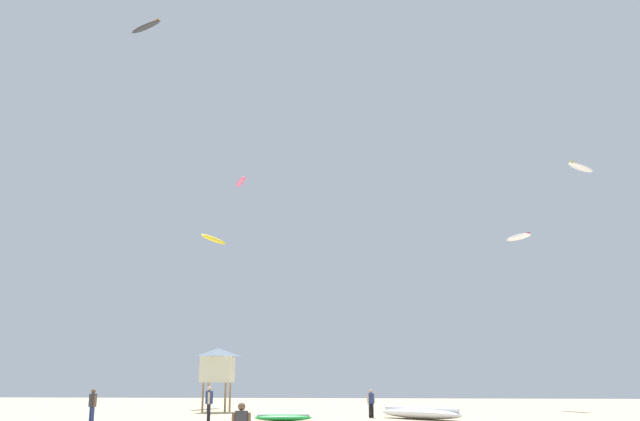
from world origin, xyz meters
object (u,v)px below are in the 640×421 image
at_px(lifeguard_tower, 218,365).
at_px(kite_aloft_4, 518,237).
at_px(person_midground, 209,401).
at_px(kite_aloft_3, 581,167).
at_px(kite_grounded_far, 283,418).
at_px(kite_aloft_0, 146,27).
at_px(kite_aloft_1, 241,182).
at_px(person_right, 371,401).
at_px(kite_aloft_2, 214,239).
at_px(person_left, 93,404).
at_px(kite_grounded_near, 421,414).

bearing_deg(lifeguard_tower, kite_aloft_4, 19.75).
distance_m(person_midground, kite_aloft_3, 37.64).
distance_m(kite_aloft_3, kite_aloft_4, 8.83).
distance_m(kite_grounded_far, kite_aloft_0, 27.23).
bearing_deg(kite_aloft_1, lifeguard_tower, -165.81).
height_order(kite_aloft_0, kite_aloft_4, kite_aloft_0).
height_order(person_midground, kite_aloft_0, kite_aloft_0).
height_order(person_right, kite_aloft_2, kite_aloft_2).
xyz_separation_m(kite_grounded_far, kite_aloft_2, (-8.69, 19.18, 13.59)).
bearing_deg(person_left, kite_aloft_3, 165.17).
xyz_separation_m(kite_grounded_far, kite_aloft_0, (-10.11, 3.35, 25.06)).
bearing_deg(kite_grounded_far, kite_aloft_4, 45.97).
height_order(lifeguard_tower, kite_aloft_0, kite_aloft_0).
bearing_deg(kite_aloft_2, kite_aloft_0, -95.12).
xyz_separation_m(kite_grounded_near, lifeguard_tower, (-13.03, 7.23, 2.75)).
bearing_deg(kite_grounded_far, kite_aloft_2, 114.37).
xyz_separation_m(lifeguard_tower, kite_aloft_3, (28.32, 9.74, 16.39)).
bearing_deg(kite_aloft_4, kite_grounded_far, -134.03).
xyz_separation_m(person_right, kite_aloft_3, (18.01, 15.52, 18.53)).
xyz_separation_m(person_midground, kite_grounded_near, (11.25, 2.37, -0.73)).
distance_m(person_left, kite_aloft_0, 25.18).
height_order(kite_aloft_2, kite_aloft_4, kite_aloft_2).
distance_m(person_left, lifeguard_tower, 13.12).
distance_m(kite_aloft_0, kite_aloft_4, 32.48).
distance_m(kite_grounded_far, kite_aloft_3, 35.25).
xyz_separation_m(lifeguard_tower, kite_aloft_0, (-4.42, -5.87, 22.18)).
bearing_deg(lifeguard_tower, kite_grounded_far, -58.34).
relative_size(kite_grounded_far, kite_aloft_2, 0.74).
height_order(kite_grounded_near, kite_aloft_2, kite_aloft_2).
relative_size(person_midground, kite_aloft_0, 0.62).
bearing_deg(kite_grounded_far, kite_grounded_near, 15.13).
height_order(kite_grounded_far, kite_aloft_2, kite_aloft_2).
bearing_deg(person_left, kite_aloft_2, -140.80).
distance_m(kite_grounded_near, kite_aloft_1, 21.07).
height_order(person_left, kite_aloft_4, kite_aloft_4).
distance_m(person_midground, person_right, 9.35).
distance_m(kite_aloft_0, kite_aloft_1, 12.42).
xyz_separation_m(kite_grounded_near, kite_grounded_far, (-7.35, -1.99, -0.13)).
bearing_deg(person_left, lifeguard_tower, -154.91).
bearing_deg(kite_aloft_2, person_right, -49.78).
bearing_deg(kite_aloft_3, lifeguard_tower, -161.02).
xyz_separation_m(person_midground, person_right, (8.53, 3.81, -0.13)).
distance_m(kite_grounded_far, lifeguard_tower, 11.20).
height_order(person_right, kite_aloft_0, kite_aloft_0).
height_order(kite_grounded_far, lifeguard_tower, lifeguard_tower).
height_order(person_midground, kite_aloft_1, kite_aloft_1).
distance_m(lifeguard_tower, kite_aloft_2, 14.93).
relative_size(kite_aloft_0, kite_aloft_3, 0.83).
xyz_separation_m(kite_aloft_0, kite_aloft_2, (1.42, 15.83, -11.48)).
bearing_deg(kite_aloft_0, lifeguard_tower, 52.97).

